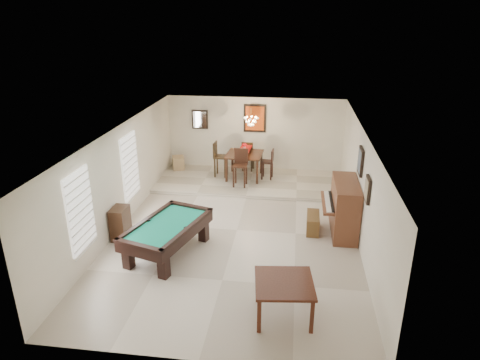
% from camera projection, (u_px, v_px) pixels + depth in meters
% --- Properties ---
extents(ground_plane, '(6.00, 9.00, 0.02)m').
position_uv_depth(ground_plane, '(237.00, 230.00, 11.01)').
color(ground_plane, beige).
extents(wall_back, '(6.00, 0.04, 2.60)m').
position_uv_depth(wall_back, '(255.00, 135.00, 14.70)').
color(wall_back, silver).
rests_on(wall_back, ground_plane).
extents(wall_front, '(6.00, 0.04, 2.60)m').
position_uv_depth(wall_front, '(196.00, 294.00, 6.38)').
color(wall_front, silver).
rests_on(wall_front, ground_plane).
extents(wall_left, '(0.04, 9.00, 2.60)m').
position_uv_depth(wall_left, '(121.00, 177.00, 10.90)').
color(wall_left, silver).
rests_on(wall_left, ground_plane).
extents(wall_right, '(0.04, 9.00, 2.60)m').
position_uv_depth(wall_right, '(361.00, 189.00, 10.18)').
color(wall_right, silver).
rests_on(wall_right, ground_plane).
extents(ceiling, '(6.00, 9.00, 0.04)m').
position_uv_depth(ceiling, '(237.00, 132.00, 10.07)').
color(ceiling, white).
rests_on(ceiling, wall_back).
extents(dining_step, '(6.00, 2.50, 0.12)m').
position_uv_depth(dining_step, '(251.00, 182.00, 13.99)').
color(dining_step, beige).
rests_on(dining_step, ground_plane).
extents(window_left_front, '(0.06, 1.00, 1.70)m').
position_uv_depth(window_left_front, '(80.00, 211.00, 8.83)').
color(window_left_front, white).
rests_on(window_left_front, wall_left).
extents(window_left_rear, '(0.06, 1.00, 1.70)m').
position_uv_depth(window_left_rear, '(130.00, 166.00, 11.42)').
color(window_left_rear, white).
rests_on(window_left_rear, wall_left).
extents(pool_table, '(1.77, 2.45, 0.73)m').
position_uv_depth(pool_table, '(168.00, 239.00, 9.82)').
color(pool_table, black).
rests_on(pool_table, ground_plane).
extents(square_table, '(1.15, 1.15, 0.72)m').
position_uv_depth(square_table, '(284.00, 299.00, 7.77)').
color(square_table, '#38180E').
rests_on(square_table, ground_plane).
extents(upright_piano, '(0.91, 1.62, 1.35)m').
position_uv_depth(upright_piano, '(338.00, 207.00, 10.70)').
color(upright_piano, brown).
rests_on(upright_piano, ground_plane).
extents(piano_bench, '(0.33, 0.81, 0.45)m').
position_uv_depth(piano_bench, '(313.00, 223.00, 10.90)').
color(piano_bench, brown).
rests_on(piano_bench, ground_plane).
extents(apothecary_chest, '(0.36, 0.55, 0.82)m').
position_uv_depth(apothecary_chest, '(120.00, 223.00, 10.47)').
color(apothecary_chest, black).
rests_on(apothecary_chest, ground_plane).
extents(dining_table, '(1.20, 1.20, 0.95)m').
position_uv_depth(dining_table, '(244.00, 164.00, 14.05)').
color(dining_table, black).
rests_on(dining_table, dining_step).
extents(flower_vase, '(0.16, 0.16, 0.23)m').
position_uv_depth(flower_vase, '(244.00, 147.00, 13.84)').
color(flower_vase, red).
rests_on(flower_vase, dining_table).
extents(dining_chair_south, '(0.46, 0.46, 1.17)m').
position_uv_depth(dining_chair_south, '(240.00, 168.00, 13.32)').
color(dining_chair_south, black).
rests_on(dining_chair_south, dining_step).
extents(dining_chair_north, '(0.41, 0.41, 1.04)m').
position_uv_depth(dining_chair_north, '(248.00, 156.00, 14.72)').
color(dining_chair_north, black).
rests_on(dining_chair_north, dining_step).
extents(dining_chair_west, '(0.45, 0.45, 1.15)m').
position_uv_depth(dining_chair_west, '(221.00, 159.00, 14.15)').
color(dining_chair_west, black).
rests_on(dining_chair_west, dining_step).
extents(dining_chair_east, '(0.39, 0.39, 0.99)m').
position_uv_depth(dining_chair_east, '(267.00, 164.00, 13.96)').
color(dining_chair_east, black).
rests_on(dining_chair_east, dining_step).
extents(corner_bench, '(0.52, 0.58, 0.43)m').
position_uv_depth(corner_bench, '(178.00, 163.00, 14.93)').
color(corner_bench, tan).
rests_on(corner_bench, dining_step).
extents(chandelier, '(0.44, 0.44, 0.60)m').
position_uv_depth(chandelier, '(251.00, 118.00, 13.17)').
color(chandelier, '#FFE5B2').
rests_on(chandelier, ceiling).
extents(back_painting, '(0.75, 0.06, 0.95)m').
position_uv_depth(back_painting, '(255.00, 118.00, 14.44)').
color(back_painting, '#D84C14').
rests_on(back_painting, wall_back).
extents(back_mirror, '(0.55, 0.06, 0.65)m').
position_uv_depth(back_mirror, '(200.00, 119.00, 14.71)').
color(back_mirror, white).
rests_on(back_mirror, wall_back).
extents(right_picture_upper, '(0.06, 0.55, 0.65)m').
position_uv_depth(right_picture_upper, '(361.00, 161.00, 10.24)').
color(right_picture_upper, slate).
rests_on(right_picture_upper, wall_right).
extents(right_picture_lower, '(0.06, 0.45, 0.55)m').
position_uv_depth(right_picture_lower, '(368.00, 190.00, 9.11)').
color(right_picture_lower, gray).
rests_on(right_picture_lower, wall_right).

